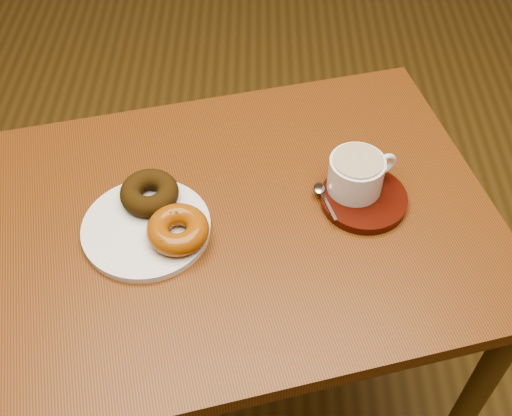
{
  "coord_description": "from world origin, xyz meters",
  "views": [
    {
      "loc": [
        0.24,
        -0.58,
        1.61
      ],
      "look_at": [
        0.24,
        0.12,
        0.81
      ],
      "focal_mm": 45.0,
      "sensor_mm": 36.0,
      "label": 1
    }
  ],
  "objects_px": {
    "donut_plate": "(146,228)",
    "coffee_cup": "(357,174)",
    "saucer": "(364,199)",
    "cafe_table": "(245,260)"
  },
  "relations": [
    {
      "from": "cafe_table",
      "to": "coffee_cup",
      "type": "relative_size",
      "value": 8.11
    },
    {
      "from": "cafe_table",
      "to": "donut_plate",
      "type": "xyz_separation_m",
      "value": [
        -0.16,
        -0.03,
        0.13
      ]
    },
    {
      "from": "donut_plate",
      "to": "saucer",
      "type": "xyz_separation_m",
      "value": [
        0.36,
        0.06,
        0.0
      ]
    },
    {
      "from": "donut_plate",
      "to": "coffee_cup",
      "type": "bearing_deg",
      "value": 13.75
    },
    {
      "from": "donut_plate",
      "to": "coffee_cup",
      "type": "distance_m",
      "value": 0.36
    },
    {
      "from": "cafe_table",
      "to": "donut_plate",
      "type": "distance_m",
      "value": 0.21
    },
    {
      "from": "cafe_table",
      "to": "saucer",
      "type": "bearing_deg",
      "value": -5.46
    },
    {
      "from": "coffee_cup",
      "to": "donut_plate",
      "type": "bearing_deg",
      "value": 170.19
    },
    {
      "from": "cafe_table",
      "to": "coffee_cup",
      "type": "xyz_separation_m",
      "value": [
        0.19,
        0.05,
        0.17
      ]
    },
    {
      "from": "coffee_cup",
      "to": "saucer",
      "type": "bearing_deg",
      "value": -79.16
    }
  ]
}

